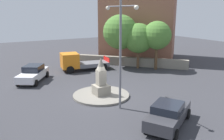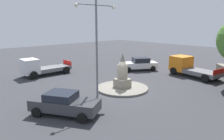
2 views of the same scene
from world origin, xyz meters
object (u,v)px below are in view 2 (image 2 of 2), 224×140
Objects in this scene: monument at (122,74)px; streetlamp at (97,39)px; truck_orange_passing at (188,67)px; car_white_parked_right at (139,64)px; car_dark_grey_waiting at (64,103)px; truck_white_near_island at (40,67)px.

monument is 4.35m from streetlamp.
monument reaches higher than truck_orange_passing.
truck_orange_passing is (1.90, -5.49, 0.20)m from car_white_parked_right.
car_dark_grey_waiting is 15.53m from truck_orange_passing.
car_dark_grey_waiting is at bearing -107.39° from truck_white_near_island.
monument is 0.54× the size of truck_orange_passing.
streetlamp reaches higher than car_dark_grey_waiting.
streetlamp reaches higher than monument.
car_dark_grey_waiting is at bearing 178.53° from truck_orange_passing.
truck_orange_passing is at bearing -42.86° from truck_white_near_island.
car_dark_grey_waiting is 14.55m from car_white_parked_right.
car_white_parked_right is at bearing 109.05° from truck_orange_passing.
truck_orange_passing is at bearing -1.47° from car_dark_grey_waiting.
truck_orange_passing is (15.52, -0.40, 0.24)m from car_dark_grey_waiting.
streetlamp is 1.62× the size of car_white_parked_right.
car_white_parked_right is 0.82× the size of truck_orange_passing.
monument is at bearing 10.29° from car_dark_grey_waiting.
car_white_parked_right is at bearing 28.91° from monument.
car_white_parked_right is (13.63, 5.09, 0.03)m from car_dark_grey_waiting.
streetlamp reaches higher than truck_white_near_island.
monument is 9.10m from truck_orange_passing.
streetlamp reaches higher than truck_orange_passing.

